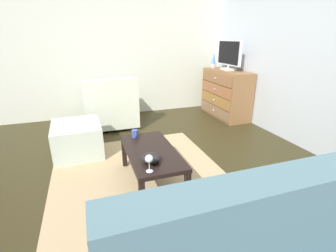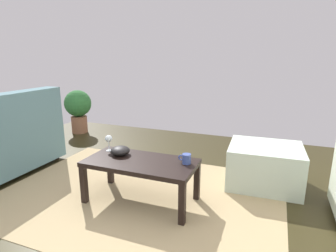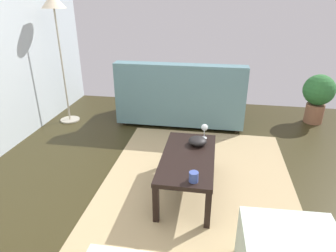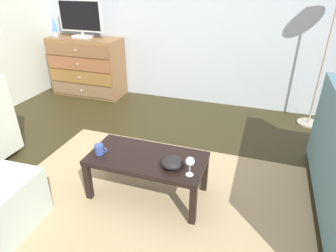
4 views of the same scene
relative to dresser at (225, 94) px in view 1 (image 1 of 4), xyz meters
name	(u,v)px [view 1 (image 1 of 4)]	position (x,y,z in m)	size (l,w,h in m)	color
ground_plane	(158,177)	(1.70, -1.88, -0.47)	(5.58, 4.87, 0.05)	#2F2914
wall_accent_rear	(326,56)	(1.70, 0.31, 0.81)	(5.58, 0.12, 2.51)	#B2BDC3
wall_plain_left	(118,49)	(-0.85, -1.88, 0.81)	(0.12, 4.87, 2.51)	silver
area_rug	(145,187)	(1.90, -2.08, -0.44)	(2.60, 1.90, 0.01)	tan
dresser	(225,94)	(0.00, 0.00, 0.00)	(1.13, 0.49, 0.89)	brown
tv	(229,54)	(-0.02, 0.02, 0.73)	(0.71, 0.18, 0.54)	silver
lava_lamp	(214,60)	(-0.46, -0.04, 0.59)	(0.09, 0.09, 0.33)	#B7B7BC
coffee_table	(151,154)	(1.83, -1.99, -0.11)	(0.98, 0.48, 0.39)	black
wine_glass	(149,159)	(2.23, -2.11, 0.06)	(0.07, 0.07, 0.16)	silver
mug	(135,134)	(1.44, -2.07, -0.01)	(0.11, 0.08, 0.08)	#3A4D96
bowl_decorative	(151,158)	(2.07, -2.06, -0.02)	(0.18, 0.18, 0.08)	black
armchair	(111,107)	(-0.09, -2.18, -0.09)	(0.80, 0.85, 0.86)	#332319
ottoman	(77,139)	(0.82, -2.73, -0.24)	(0.70, 0.60, 0.41)	beige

